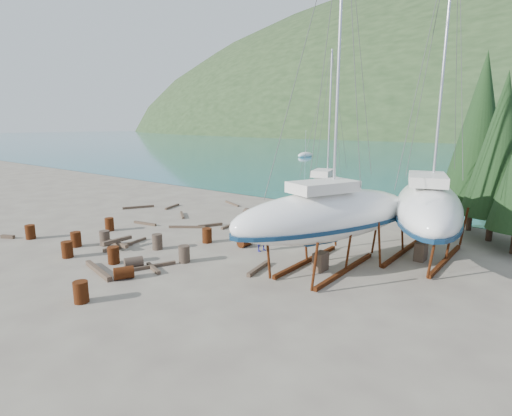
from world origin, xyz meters
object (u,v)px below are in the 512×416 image
Objects in this scene: worker at (262,234)px; large_sailboat_near at (327,215)px; small_sailboat_shore at (325,188)px; large_sailboat_far at (428,207)px.

large_sailboat_near is at bearing -80.25° from worker.
large_sailboat_far is at bearing -48.70° from small_sailboat_shore.
worker is at bearing -94.04° from small_sailboat_shore.
small_sailboat_shore is (-6.18, 11.00, -0.64)m from large_sailboat_near.
small_sailboat_shore reaches higher than worker.
large_sailboat_near is at bearing -144.61° from large_sailboat_far.
small_sailboat_shore is (-9.55, 6.42, -0.74)m from large_sailboat_far.
worker is (-7.49, -4.42, -1.82)m from large_sailboat_far.
large_sailboat_far reaches higher than large_sailboat_near.
large_sailboat_near is 1.34× the size of small_sailboat_shore.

